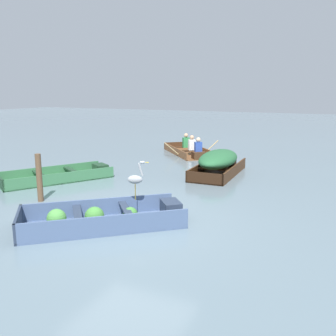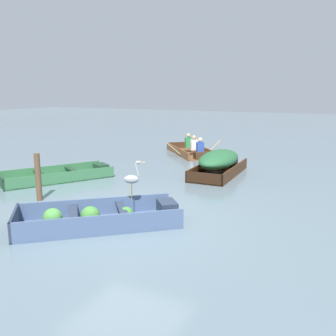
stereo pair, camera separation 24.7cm
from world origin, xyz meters
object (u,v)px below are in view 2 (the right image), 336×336
object	(u,v)px
skiff_green_mid_moored	(62,176)
mooring_post	(38,177)
skiff_dark_varnish_near_moored	(219,161)
heron_on_dinghy	(132,178)
rowboat_wooden_brown_with_crew	(191,150)
dinghy_slate_blue_foreground	(100,218)

from	to	relation	value
skiff_green_mid_moored	mooring_post	bearing A→B (deg)	-61.42
skiff_dark_varnish_near_moored	heron_on_dinghy	world-z (taller)	heron_on_dinghy
rowboat_wooden_brown_with_crew	dinghy_slate_blue_foreground	bearing A→B (deg)	-78.93
skiff_green_mid_moored	heron_on_dinghy	xyz separation A→B (m)	(3.93, -2.11, 0.79)
rowboat_wooden_brown_with_crew	mooring_post	xyz separation A→B (m)	(-0.76, -7.96, 0.41)
skiff_dark_varnish_near_moored	mooring_post	xyz separation A→B (m)	(-3.08, -4.84, 0.15)
skiff_dark_varnish_near_moored	mooring_post	size ratio (longest dim) A/B	2.48
dinghy_slate_blue_foreground	rowboat_wooden_brown_with_crew	distance (m)	8.89
rowboat_wooden_brown_with_crew	mooring_post	world-z (taller)	mooring_post
skiff_green_mid_moored	mooring_post	size ratio (longest dim) A/B	2.88
dinghy_slate_blue_foreground	skiff_dark_varnish_near_moored	world-z (taller)	skiff_dark_varnish_near_moored
dinghy_slate_blue_foreground	mooring_post	world-z (taller)	mooring_post
skiff_dark_varnish_near_moored	mooring_post	bearing A→B (deg)	-122.51
dinghy_slate_blue_foreground	skiff_dark_varnish_near_moored	size ratio (longest dim) A/B	1.10
skiff_green_mid_moored	mooring_post	distance (m)	2.34
heron_on_dinghy	mooring_post	size ratio (longest dim) A/B	0.70
heron_on_dinghy	mooring_post	distance (m)	2.85
heron_on_dinghy	mooring_post	world-z (taller)	heron_on_dinghy
skiff_dark_varnish_near_moored	skiff_green_mid_moored	xyz separation A→B (m)	(-4.18, -2.83, -0.34)
rowboat_wooden_brown_with_crew	heron_on_dinghy	xyz separation A→B (m)	(2.08, -8.07, 0.72)
rowboat_wooden_brown_with_crew	heron_on_dinghy	world-z (taller)	heron_on_dinghy
mooring_post	dinghy_slate_blue_foreground	bearing A→B (deg)	-17.14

